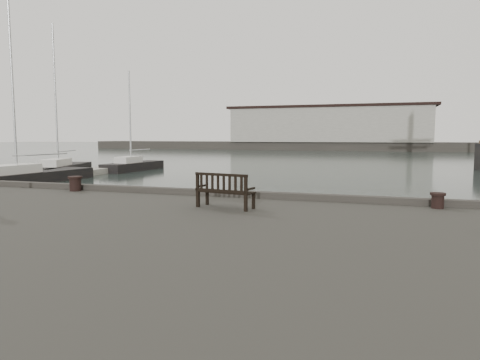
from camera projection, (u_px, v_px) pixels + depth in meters
The scene contains 9 objects.
ground at pixel (234, 247), 13.02m from camera, with size 400.00×400.00×0.00m, color black.
pontoon at pixel (1, 183), 28.65m from camera, with size 2.00×24.00×0.50m, color #A9A69D.
breakwater at pixel (342, 132), 100.94m from camera, with size 140.00×9.50×12.20m.
bench at pixel (225, 197), 10.65m from camera, with size 1.55×0.78×0.85m.
bollard_left at pixel (75, 184), 14.01m from camera, with size 0.46×0.46×0.48m, color black.
bollard_right at pixel (438, 201), 10.61m from camera, with size 0.37×0.37×0.39m, color black.
yacht_b at pixel (61, 171), 37.89m from camera, with size 5.61×10.40×13.52m.
yacht_c at pixel (24, 180), 30.27m from camera, with size 3.29×11.32×14.83m.
yacht_d at pixel (134, 168), 41.95m from camera, with size 2.42×7.96×10.16m.
Camera 1 is at (4.16, -12.05, 3.35)m, focal length 32.00 mm.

